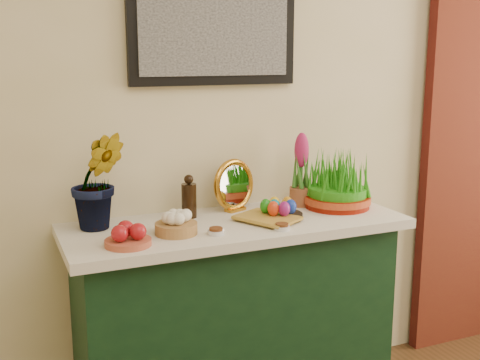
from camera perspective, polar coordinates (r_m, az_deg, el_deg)
name	(u,v)px	position (r m, az deg, el deg)	size (l,w,h in m)	color
sideboard	(235,325)	(2.64, -0.44, -13.62)	(1.30, 0.45, 0.85)	#123218
tablecloth	(235,225)	(2.48, -0.46, -4.30)	(1.40, 0.55, 0.04)	silver
hyacinth_green	(97,165)	(2.37, -13.37, 1.41)	(0.25, 0.22, 0.51)	#357624
apple_bowl	(128,236)	(2.19, -10.59, -5.25)	(0.21, 0.21, 0.08)	#AF4F36
garlic_basket	(176,224)	(2.30, -6.08, -4.21)	(0.20, 0.20, 0.09)	#A77343
vinegar_cruet	(189,199)	(2.51, -4.86, -1.77)	(0.06, 0.06, 0.18)	black
mirror	(234,186)	(2.61, -0.57, -0.54)	(0.23, 0.13, 0.23)	#C68624
book	(254,223)	(2.39, 1.33, -4.05)	(0.16, 0.24, 0.03)	#B28930
spice_dish_left	(216,231)	(2.29, -2.29, -4.89)	(0.06, 0.06, 0.03)	silver
spice_dish_right	(282,227)	(2.35, 3.99, -4.46)	(0.06, 0.06, 0.03)	silver
egg_plate	(279,210)	(2.50, 3.68, -2.90)	(0.26, 0.26, 0.08)	black
hyacinth_pink	(301,173)	(2.70, 5.82, 0.66)	(0.10, 0.10, 0.33)	brown
wheatgrass_sabzeh	(338,184)	(2.70, 9.24, -0.37)	(0.30, 0.30, 0.24)	maroon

